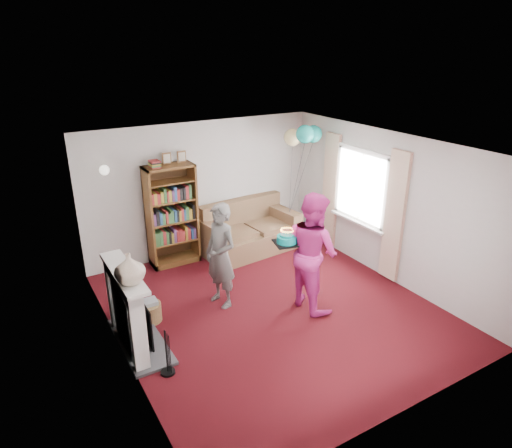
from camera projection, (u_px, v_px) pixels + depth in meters
ground at (272, 309)px, 6.99m from camera, size 5.00×5.00×0.00m
wall_back at (202, 188)px, 8.54m from camera, size 4.50×0.02×2.50m
wall_left at (115, 271)px, 5.46m from camera, size 0.02×5.00×2.50m
wall_right at (388, 207)px, 7.59m from camera, size 0.02×5.00×2.50m
ceiling at (275, 147)px, 6.06m from camera, size 4.50×5.00×0.01m
fireplace at (131, 312)px, 5.97m from camera, size 0.55×1.80×1.12m
window_bay at (360, 200)px, 8.06m from camera, size 0.14×2.02×2.20m
wall_sconce at (104, 170)px, 7.36m from camera, size 0.16×0.23×0.16m
bookcase at (171, 216)px, 8.17m from camera, size 0.87×0.42×2.05m
sofa at (248, 232)px, 8.87m from camera, size 1.81×0.96×0.96m
wicker_basket at (149, 312)px, 6.65m from camera, size 0.36×0.36×0.33m
person_striped at (221, 256)px, 6.84m from camera, size 0.52×0.67×1.64m
person_magenta at (312, 251)px, 6.77m from camera, size 0.71×0.90×1.82m
birthday_cake at (287, 239)px, 6.66m from camera, size 0.36×0.36×0.22m
balloons at (304, 135)px, 8.31m from camera, size 0.66×0.71×1.76m
mantel_vase at (129, 269)px, 5.39m from camera, size 0.45×0.45×0.38m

